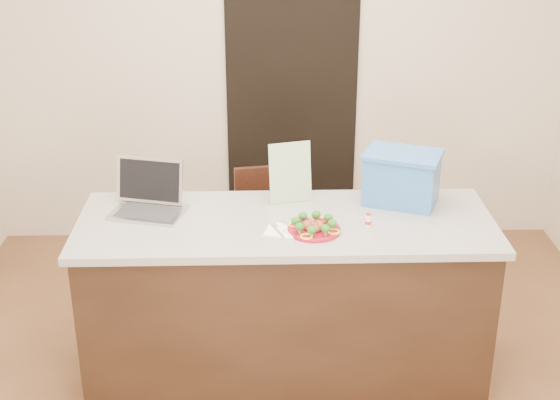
{
  "coord_description": "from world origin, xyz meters",
  "views": [
    {
      "loc": [
        -0.12,
        -3.23,
        2.55
      ],
      "look_at": [
        -0.03,
        0.2,
        1.05
      ],
      "focal_mm": 50.0,
      "sensor_mm": 36.0,
      "label": 1
    }
  ],
  "objects_px": {
    "napkin": "(282,230)",
    "island": "(286,301)",
    "laptop": "(149,197)",
    "yogurt_bottle": "(368,221)",
    "blue_box": "(402,177)",
    "plate": "(314,230)",
    "chair": "(265,227)"
  },
  "relations": [
    {
      "from": "napkin",
      "to": "island",
      "type": "bearing_deg",
      "value": 78.99
    },
    {
      "from": "laptop",
      "to": "napkin",
      "type": "bearing_deg",
      "value": -7.31
    },
    {
      "from": "island",
      "to": "yogurt_bottle",
      "type": "height_order",
      "value": "yogurt_bottle"
    },
    {
      "from": "yogurt_bottle",
      "to": "laptop",
      "type": "height_order",
      "value": "laptop"
    },
    {
      "from": "napkin",
      "to": "blue_box",
      "type": "distance_m",
      "value": 0.72
    },
    {
      "from": "napkin",
      "to": "yogurt_bottle",
      "type": "xyz_separation_m",
      "value": [
        0.42,
        0.04,
        0.03
      ]
    },
    {
      "from": "napkin",
      "to": "laptop",
      "type": "height_order",
      "value": "laptop"
    },
    {
      "from": "island",
      "to": "plate",
      "type": "height_order",
      "value": "plate"
    },
    {
      "from": "plate",
      "to": "chair",
      "type": "relative_size",
      "value": 0.3
    },
    {
      "from": "plate",
      "to": "yogurt_bottle",
      "type": "xyz_separation_m",
      "value": [
        0.27,
        0.05,
        0.02
      ]
    },
    {
      "from": "yogurt_bottle",
      "to": "laptop",
      "type": "relative_size",
      "value": 0.17
    },
    {
      "from": "chair",
      "to": "plate",
      "type": "bearing_deg",
      "value": -86.55
    },
    {
      "from": "plate",
      "to": "chair",
      "type": "bearing_deg",
      "value": 103.01
    },
    {
      "from": "laptop",
      "to": "blue_box",
      "type": "xyz_separation_m",
      "value": [
        1.29,
        0.06,
        0.07
      ]
    },
    {
      "from": "napkin",
      "to": "yogurt_bottle",
      "type": "distance_m",
      "value": 0.42
    },
    {
      "from": "plate",
      "to": "chair",
      "type": "height_order",
      "value": "plate"
    },
    {
      "from": "laptop",
      "to": "plate",
      "type": "bearing_deg",
      "value": -4.17
    },
    {
      "from": "plate",
      "to": "laptop",
      "type": "distance_m",
      "value": 0.87
    },
    {
      "from": "napkin",
      "to": "laptop",
      "type": "distance_m",
      "value": 0.72
    },
    {
      "from": "yogurt_bottle",
      "to": "plate",
      "type": "bearing_deg",
      "value": -169.07
    },
    {
      "from": "napkin",
      "to": "chair",
      "type": "bearing_deg",
      "value": 94.39
    },
    {
      "from": "plate",
      "to": "laptop",
      "type": "xyz_separation_m",
      "value": [
        -0.82,
        0.28,
        0.06
      ]
    },
    {
      "from": "yogurt_bottle",
      "to": "laptop",
      "type": "xyz_separation_m",
      "value": [
        -1.09,
        0.23,
        0.04
      ]
    },
    {
      "from": "island",
      "to": "chair",
      "type": "xyz_separation_m",
      "value": [
        -0.1,
        0.85,
        0.02
      ]
    },
    {
      "from": "island",
      "to": "laptop",
      "type": "height_order",
      "value": "laptop"
    },
    {
      "from": "island",
      "to": "chair",
      "type": "bearing_deg",
      "value": 96.53
    },
    {
      "from": "island",
      "to": "yogurt_bottle",
      "type": "xyz_separation_m",
      "value": [
        0.4,
        -0.08,
        0.49
      ]
    },
    {
      "from": "island",
      "to": "plate",
      "type": "relative_size",
      "value": 8.1
    },
    {
      "from": "napkin",
      "to": "yogurt_bottle",
      "type": "relative_size",
      "value": 2.2
    },
    {
      "from": "island",
      "to": "napkin",
      "type": "xyz_separation_m",
      "value": [
        -0.02,
        -0.12,
        0.46
      ]
    },
    {
      "from": "blue_box",
      "to": "island",
      "type": "bearing_deg",
      "value": -139.11
    },
    {
      "from": "yogurt_bottle",
      "to": "blue_box",
      "type": "bearing_deg",
      "value": 54.47
    }
  ]
}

